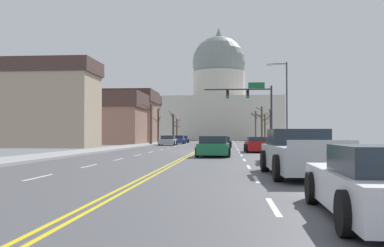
{
  "coord_description": "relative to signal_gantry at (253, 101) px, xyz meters",
  "views": [
    {
      "loc": [
        2.65,
        -37.9,
        1.39
      ],
      "look_at": [
        -3.37,
        34.05,
        3.22
      ],
      "focal_mm": 41.12,
      "sensor_mm": 36.0,
      "label": 1
    }
  ],
  "objects": [
    {
      "name": "ground",
      "position": [
        -5.46,
        -13.55,
        -5.33
      ],
      "size": [
        20.0,
        180.0,
        0.2
      ],
      "color": "#4F4F54"
    },
    {
      "name": "signal_gantry",
      "position": [
        0.0,
        0.0,
        0.0
      ],
      "size": [
        7.91,
        0.41,
        7.34
      ],
      "color": "#28282D",
      "rests_on": "ground"
    },
    {
      "name": "street_lamp_right",
      "position": [
        2.51,
        -8.91,
        -0.42
      ],
      "size": [
        1.98,
        0.24,
        8.19
      ],
      "color": "#333338",
      "rests_on": "ground"
    },
    {
      "name": "capitol_building",
      "position": [
        -5.46,
        67.23,
        5.07
      ],
      "size": [
        32.88,
        20.73,
        30.39
      ],
      "color": "beige",
      "rests_on": "ground"
    },
    {
      "name": "sedan_near_00",
      "position": [
        -3.49,
        -3.4,
        -4.79
      ],
      "size": [
        1.98,
        4.39,
        1.17
      ],
      "color": "black",
      "rests_on": "ground"
    },
    {
      "name": "sedan_near_01",
      "position": [
        -0.08,
        -9.61,
        -4.81
      ],
      "size": [
        2.14,
        4.34,
        1.11
      ],
      "color": "navy",
      "rests_on": "ground"
    },
    {
      "name": "sedan_near_02",
      "position": [
        -0.46,
        -16.18,
        -4.77
      ],
      "size": [
        2.2,
        4.36,
        1.21
      ],
      "color": "#B71414",
      "rests_on": "ground"
    },
    {
      "name": "sedan_near_03",
      "position": [
        -3.76,
        -23.56,
        -4.75
      ],
      "size": [
        2.16,
        4.31,
        1.3
      ],
      "color": "#1E7247",
      "rests_on": "ground"
    },
    {
      "name": "sedan_near_04",
      "position": [
        -0.13,
        -29.51,
        -4.77
      ],
      "size": [
        2.03,
        4.62,
        1.26
      ],
      "color": "silver",
      "rests_on": "ground"
    },
    {
      "name": "pickup_truck_near_05",
      "position": [
        -0.37,
        -36.37,
        -4.62
      ],
      "size": [
        2.49,
        5.83,
        1.58
      ],
      "color": "#ADB2B7",
      "rests_on": "ground"
    },
    {
      "name": "sedan_oncoming_00",
      "position": [
        -10.73,
        5.55,
        -4.74
      ],
      "size": [
        2.15,
        4.49,
        1.28
      ],
      "color": "#9EA3A8",
      "rests_on": "ground"
    },
    {
      "name": "sedan_oncoming_01",
      "position": [
        -10.46,
        14.36,
        -4.74
      ],
      "size": [
        2.15,
        4.24,
        1.27
      ],
      "color": "navy",
      "rests_on": "ground"
    },
    {
      "name": "sedan_oncoming_02",
      "position": [
        -10.69,
        23.34,
        -4.78
      ],
      "size": [
        2.23,
        4.54,
        1.2
      ],
      "color": "navy",
      "rests_on": "ground"
    },
    {
      "name": "flank_building_00",
      "position": [
        -21.25,
        9.66,
        -1.63
      ],
      "size": [
        12.88,
        9.17,
        7.3
      ],
      "color": "#8C6656",
      "rests_on": "ground"
    },
    {
      "name": "flank_building_01",
      "position": [
        -21.4,
        32.47,
        -0.76
      ],
      "size": [
        10.37,
        7.98,
        9.06
      ],
      "color": "slate",
      "rests_on": "ground"
    },
    {
      "name": "flank_building_02",
      "position": [
        -23.32,
        -5.74,
        -0.62
      ],
      "size": [
        12.79,
        6.28,
        9.36
      ],
      "color": "tan",
      "rests_on": "ground"
    },
    {
      "name": "flank_building_03",
      "position": [
        -22.02,
        20.67,
        -0.95
      ],
      "size": [
        14.1,
        9.08,
        8.68
      ],
      "color": "#8C6656",
      "rests_on": "ground"
    },
    {
      "name": "bare_tree_00",
      "position": [
        3.51,
        15.17,
        -2.62
      ],
      "size": [
        1.1,
        2.47,
        5.15
      ],
      "color": "#423328",
      "rests_on": "ground"
    },
    {
      "name": "bare_tree_01",
      "position": [
        -13.39,
        7.56,
        -2.37
      ],
      "size": [
        1.41,
        2.38,
        5.41
      ],
      "color": "brown",
      "rests_on": "ground"
    },
    {
      "name": "bare_tree_02",
      "position": [
        2.62,
        38.46,
        -1.92
      ],
      "size": [
        1.68,
        2.26,
        6.07
      ],
      "color": "#4C3D2D",
      "rests_on": "ground"
    },
    {
      "name": "bare_tree_03",
      "position": [
        -14.29,
        19.55,
        -2.21
      ],
      "size": [
        1.91,
        1.94,
        6.46
      ],
      "color": "#423328",
      "rests_on": "ground"
    },
    {
      "name": "bare_tree_04",
      "position": [
        3.01,
        27.23,
        -1.92
      ],
      "size": [
        1.77,
        1.29,
        6.23
      ],
      "color": "#4C3D2D",
      "rests_on": "ground"
    },
    {
      "name": "bare_tree_05",
      "position": [
        -13.51,
        38.6,
        -2.81
      ],
      "size": [
        1.76,
        2.24,
        5.11
      ],
      "color": "brown",
      "rests_on": "ground"
    },
    {
      "name": "bare_tree_06",
      "position": [
        3.12,
        21.32,
        -2.65
      ],
      "size": [
        2.24,
        1.51,
        4.79
      ],
      "color": "#4C3D2D",
      "rests_on": "ground"
    },
    {
      "name": "bare_tree_07",
      "position": [
        -13.53,
        33.0,
        -2.47
      ],
      "size": [
        1.98,
        1.33,
        5.79
      ],
      "color": "#423328",
      "rests_on": "ground"
    },
    {
      "name": "pedestrian_00",
      "position": [
        3.5,
        -14.18,
        -4.26
      ],
      "size": [
        0.35,
        0.34,
        1.71
      ],
      "color": "#33333D",
      "rests_on": "ground"
    },
    {
      "name": "bicycle_parked",
      "position": [
        2.46,
        -10.25,
        -4.86
      ],
      "size": [
        0.12,
        1.77,
        0.85
      ],
      "color": "black",
      "rests_on": "ground"
    }
  ]
}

